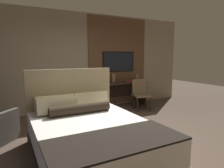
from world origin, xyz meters
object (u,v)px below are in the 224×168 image
object	(u,v)px
vase_tall	(113,78)
book	(129,81)
vase_short	(137,78)
tv	(119,62)
desk	(122,90)
bed	(90,135)
desk_chair	(141,92)

from	to	relation	value
vase_tall	book	world-z (taller)	vase_tall
vase_tall	vase_short	distance (m)	0.81
tv	vase_tall	distance (m)	0.57
desk	vase_tall	xyz separation A→B (m)	(-0.26, 0.09, 0.39)
book	desk	bearing A→B (deg)	175.83
desk	vase_short	distance (m)	0.66
tv	vase_short	size ratio (longest dim) A/B	5.15
bed	tv	xyz separation A→B (m)	(2.10, 2.78, 1.04)
vase_tall	book	distance (m)	0.52
desk	vase_short	bearing A→B (deg)	-2.65
bed	desk_chair	bearing A→B (deg)	39.29
tv	desk_chair	bearing A→B (deg)	-73.54
bed	vase_tall	distance (m)	3.27
desk	desk_chair	bearing A→B (deg)	-68.12
bed	desk_chair	world-z (taller)	bed
bed	desk_chair	distance (m)	3.04
desk	book	xyz separation A→B (m)	(0.24, -0.02, 0.27)
vase_short	desk_chair	bearing A→B (deg)	-115.92
tv	vase_tall	world-z (taller)	tv
desk_chair	book	xyz separation A→B (m)	(-0.02, 0.61, 0.25)
bed	book	bearing A→B (deg)	47.39
desk	vase_short	size ratio (longest dim) A/B	7.09
bed	vase_short	bearing A→B (deg)	43.72
bed	desk	size ratio (longest dim) A/B	1.47
desk_chair	book	world-z (taller)	desk_chair
bed	book	world-z (taller)	bed
bed	desk	distance (m)	3.31
desk_chair	vase_tall	size ratio (longest dim) A/B	3.32
book	vase_tall	bearing A→B (deg)	167.60
vase_tall	vase_short	bearing A→B (deg)	-8.25
tv	vase_short	bearing A→B (deg)	-24.73
tv	vase_short	distance (m)	0.79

